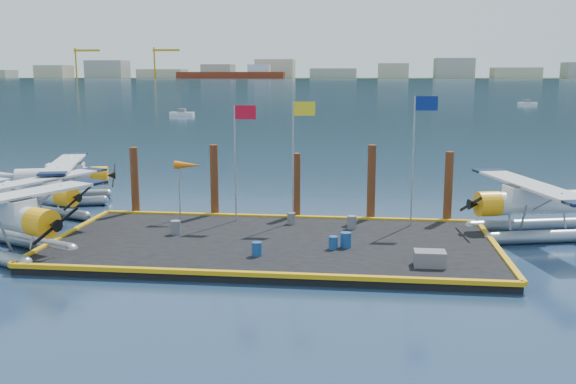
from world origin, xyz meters
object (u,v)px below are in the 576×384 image
(flagpole_red, at_px, (239,145))
(piling_3, at_px, (371,185))
(seaplane_b, at_px, (37,196))
(flagpole_yellow, at_px, (297,143))
(piling_1, at_px, (214,183))
(piling_2, at_px, (296,188))
(drum_4, at_px, (352,222))
(piling_0, at_px, (135,183))
(drum_5, at_px, (291,218))
(drum_2, at_px, (346,240))
(seaplane_a, at_px, (4,220))
(drum_1, at_px, (333,243))
(piling_4, at_px, (448,190))
(windsock, at_px, (188,166))
(drum_3, at_px, (257,249))
(crate, at_px, (430,259))
(seaplane_d, at_px, (537,206))
(seaplane_c, at_px, (59,180))
(drum_0, at_px, (176,227))
(flagpole_blue, at_px, (418,141))

(flagpole_red, distance_m, piling_3, 7.33)
(flagpole_red, relative_size, piling_3, 1.40)
(seaplane_b, height_order, flagpole_yellow, flagpole_yellow)
(piling_3, bearing_deg, piling_1, 180.00)
(seaplane_b, xyz_separation_m, piling_2, (14.21, 1.03, 0.53))
(drum_4, bearing_deg, seaplane_b, 174.67)
(piling_0, relative_size, piling_2, 1.05)
(drum_5, bearing_deg, drum_2, -55.24)
(seaplane_b, xyz_separation_m, piling_3, (18.21, 1.03, 0.78))
(piling_3, bearing_deg, seaplane_a, -154.95)
(drum_1, distance_m, piling_1, 9.48)
(piling_4, bearing_deg, windsock, -173.25)
(flagpole_red, relative_size, windsock, 1.92)
(drum_1, xyz_separation_m, drum_4, (0.74, 3.81, 0.04))
(drum_1, relative_size, piling_3, 0.13)
(seaplane_b, xyz_separation_m, piling_0, (5.21, 1.03, 0.63))
(drum_3, height_order, crate, crate)
(seaplane_a, bearing_deg, seaplane_d, 128.40)
(seaplane_c, relative_size, piling_4, 2.41)
(drum_3, relative_size, flagpole_red, 0.10)
(drum_5, distance_m, piling_0, 9.25)
(flagpole_red, distance_m, flagpole_yellow, 3.00)
(seaplane_c, xyz_separation_m, drum_3, (14.32, -11.50, -0.80))
(drum_1, bearing_deg, seaplane_c, 150.15)
(seaplane_a, relative_size, flagpole_red, 1.65)
(seaplane_d, relative_size, flagpole_yellow, 1.63)
(drum_5, height_order, piling_1, piling_1)
(seaplane_d, xyz_separation_m, drum_1, (-9.77, -4.80, -0.88))
(seaplane_a, distance_m, drum_1, 14.66)
(flagpole_yellow, height_order, piling_3, flagpole_yellow)
(seaplane_a, height_order, piling_4, piling_4)
(windsock, height_order, piling_4, piling_4)
(piling_1, distance_m, piling_2, 4.50)
(drum_3, distance_m, piling_2, 8.05)
(drum_0, relative_size, piling_0, 0.17)
(drum_0, bearing_deg, flagpole_blue, 15.14)
(flagpole_yellow, bearing_deg, flagpole_red, 180.00)
(seaplane_b, height_order, seaplane_d, seaplane_d)
(seaplane_b, distance_m, piling_3, 18.25)
(drum_1, relative_size, piling_0, 0.14)
(drum_0, xyz_separation_m, drum_2, (8.17, -1.41, 0.01))
(drum_3, distance_m, crate, 7.14)
(piling_3, bearing_deg, drum_1, -104.74)
(drum_2, height_order, flagpole_red, flagpole_red)
(windsock, distance_m, piling_2, 5.90)
(seaplane_d, relative_size, piling_0, 2.53)
(drum_1, height_order, piling_3, piling_3)
(drum_5, distance_m, flagpole_yellow, 3.85)
(seaplane_b, xyz_separation_m, piling_4, (22.21, 1.03, 0.63))
(drum_0, bearing_deg, seaplane_c, 139.89)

